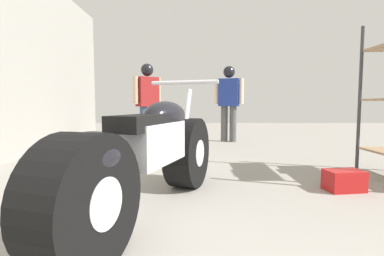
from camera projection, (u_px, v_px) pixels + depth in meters
ground_plane at (192, 170)px, 3.69m from camera, size 18.80×18.80×0.00m
motorcycle_maroon_cruiser at (149, 158)px, 2.16m from camera, size 1.02×2.22×1.05m
mechanic_in_blue at (147, 96)px, 6.05m from camera, size 0.56×0.50×1.65m
mechanic_with_helmet at (228, 97)px, 6.48m from camera, size 0.65×0.36×1.66m
red_toolbox at (343, 180)px, 2.82m from camera, size 0.37×0.27×0.20m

